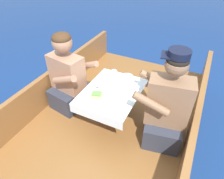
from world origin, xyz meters
TOP-DOWN VIEW (x-y plane):
  - ground_plane at (0.00, 0.00)m, footprint 60.00×60.00m
  - boat_deck at (0.00, 0.00)m, footprint 1.81×3.04m
  - gunwale_port at (-0.88, 0.00)m, footprint 0.06×3.04m
  - gunwale_starboard at (0.88, 0.00)m, footprint 0.06×3.04m
  - cockpit_table at (0.00, 0.02)m, footprint 0.58×0.74m
  - person_port at (-0.59, 0.04)m, footprint 0.57×0.51m
  - person_starboard at (0.59, 0.01)m, footprint 0.57×0.52m
  - plate_sandwich at (-0.09, -0.15)m, footprint 0.20×0.20m
  - plate_bread at (-0.11, 0.13)m, footprint 0.20×0.20m
  - sandwich at (-0.09, -0.15)m, footprint 0.14×0.12m
  - bowl_port_near at (0.12, -0.05)m, footprint 0.14×0.14m
  - bowl_starboard_near at (0.06, 0.30)m, footprint 0.14×0.14m
  - bowl_center_far at (0.16, 0.19)m, footprint 0.11×0.11m
  - coffee_cup_port at (-0.11, 0.30)m, footprint 0.09×0.06m
  - coffee_cup_starboard at (0.08, -0.20)m, footprint 0.10×0.07m
  - utensil_fork_port at (0.08, 0.18)m, footprint 0.15×0.11m
  - utensil_fork_starboard at (-0.20, -0.04)m, footprint 0.11×0.15m
  - utensil_knife_starboard at (-0.17, -0.29)m, footprint 0.15×0.10m
  - utensil_knife_port at (-0.21, 0.22)m, footprint 0.05×0.17m
  - utensil_spoon_center at (0.18, -0.09)m, footprint 0.11×0.15m
  - utensil_spoon_starboard at (-0.03, 0.26)m, footprint 0.08×0.16m

SIDE VIEW (x-z plane):
  - ground_plane at x=0.00m, z-range 0.00..0.00m
  - boat_deck at x=0.00m, z-range 0.00..0.35m
  - gunwale_port at x=-0.88m, z-range 0.35..0.76m
  - gunwale_starboard at x=0.88m, z-range 0.35..0.76m
  - cockpit_table at x=0.00m, z-range 0.51..0.94m
  - person_port at x=-0.59m, z-range 0.27..1.23m
  - person_starboard at x=0.59m, z-range 0.25..1.28m
  - utensil_fork_port at x=0.08m, z-range 0.77..0.78m
  - utensil_fork_starboard at x=-0.20m, z-range 0.77..0.78m
  - utensil_knife_starboard at x=-0.17m, z-range 0.77..0.78m
  - utensil_knife_port at x=-0.21m, z-range 0.77..0.78m
  - utensil_spoon_center at x=0.18m, z-range 0.77..0.78m
  - utensil_spoon_starboard at x=-0.03m, z-range 0.77..0.78m
  - plate_bread at x=-0.11m, z-range 0.77..0.78m
  - plate_sandwich at x=-0.09m, z-range 0.77..0.78m
  - bowl_starboard_near at x=0.06m, z-range 0.78..0.82m
  - bowl_center_far at x=0.16m, z-range 0.78..0.82m
  - bowl_port_near at x=0.12m, z-range 0.78..0.82m
  - coffee_cup_starboard at x=0.08m, z-range 0.78..0.83m
  - sandwich at x=-0.09m, z-range 0.78..0.83m
  - coffee_cup_port at x=-0.11m, z-range 0.78..0.84m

